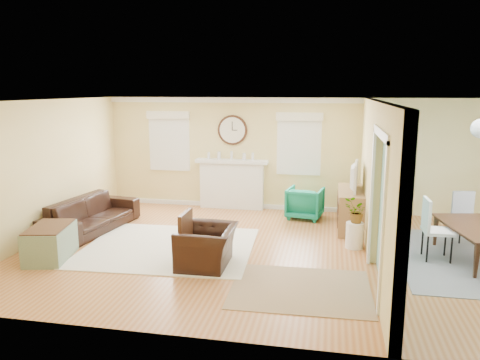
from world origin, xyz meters
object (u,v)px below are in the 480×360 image
sofa (92,214)px  eames_chair (207,247)px  credenza (350,209)px  dining_table (479,244)px  green_chair (305,203)px

sofa → eames_chair: 3.10m
eames_chair → credenza: size_ratio=0.68×
sofa → dining_table: bearing=-85.3°
credenza → green_chair: bearing=147.5°
dining_table → sofa: bearing=76.6°
eames_chair → green_chair: 3.43m
sofa → eames_chair: sofa is taller
sofa → green_chair: (4.13, 1.74, 0.01)m
eames_chair → credenza: bearing=137.0°
eames_chair → credenza: (2.31, 2.55, 0.08)m
eames_chair → credenza: credenza is taller
eames_chair → credenza: 3.44m
sofa → green_chair: green_chair is taller
green_chair → credenza: bearing=157.3°
eames_chair → green_chair: size_ratio=1.32×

